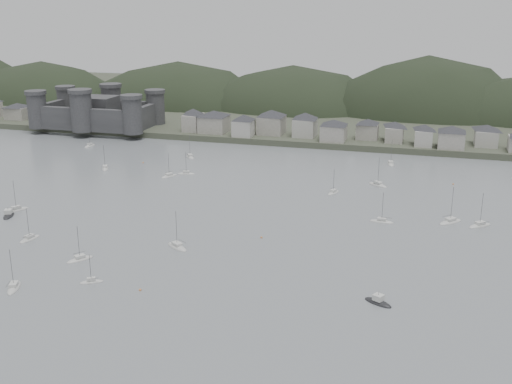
% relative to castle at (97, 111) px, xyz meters
% --- Properties ---
extents(ground, '(900.00, 900.00, 0.00)m').
position_rel_castle_xyz_m(ground, '(120.00, -179.80, -10.96)').
color(ground, slate).
rests_on(ground, ground).
extents(far_shore_land, '(900.00, 250.00, 3.00)m').
position_rel_castle_xyz_m(far_shore_land, '(120.00, 115.20, -9.46)').
color(far_shore_land, '#383D2D').
rests_on(far_shore_land, ground).
extents(forested_ridge, '(851.55, 103.94, 102.57)m').
position_rel_castle_xyz_m(forested_ridge, '(124.83, 89.60, -22.25)').
color(forested_ridge, black).
rests_on(forested_ridge, ground).
extents(castle, '(66.00, 43.00, 20.00)m').
position_rel_castle_xyz_m(castle, '(0.00, 0.00, 0.00)').
color(castle, '#333336').
rests_on(castle, far_shore_land).
extents(waterfront_town, '(451.48, 28.46, 12.92)m').
position_rel_castle_xyz_m(waterfront_town, '(170.59, 3.54, -2.30)').
color(waterfront_town, gray).
rests_on(waterfront_town, far_shore_land).
extents(moored_fleet, '(252.32, 179.64, 13.57)m').
position_rel_castle_xyz_m(moored_fleet, '(99.36, -115.18, -10.79)').
color(moored_fleet, '#BCBCB8').
rests_on(moored_fleet, ground).
extents(motor_launch_near, '(7.69, 5.84, 3.76)m').
position_rel_castle_xyz_m(motor_launch_near, '(166.97, -164.11, -10.67)').
color(motor_launch_near, black).
rests_on(motor_launch_near, ground).
extents(motor_launch_far, '(5.93, 8.71, 3.95)m').
position_rel_castle_xyz_m(motor_launch_far, '(43.31, -134.80, -10.68)').
color(motor_launch_far, black).
rests_on(motor_launch_far, ground).
extents(mooring_buoys, '(165.28, 118.97, 0.70)m').
position_rel_castle_xyz_m(mooring_buoys, '(120.21, -118.43, -10.81)').
color(mooring_buoys, '#CD7C44').
rests_on(mooring_buoys, ground).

